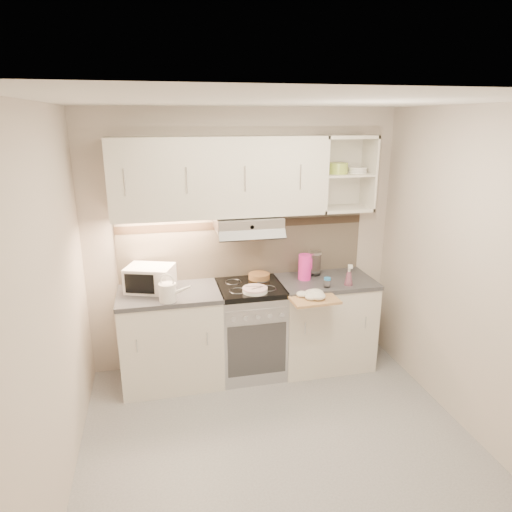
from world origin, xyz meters
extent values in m
plane|color=#9C9C9F|center=(0.00, 0.00, 0.00)|extent=(3.00, 3.00, 0.00)
cube|color=beige|center=(0.00, 1.40, 1.25)|extent=(3.00, 0.04, 2.50)
cube|color=beige|center=(0.00, -1.40, 1.25)|extent=(3.00, 0.04, 2.50)
cube|color=beige|center=(-1.50, 0.00, 1.25)|extent=(0.04, 2.80, 2.50)
cube|color=beige|center=(1.50, 0.00, 1.25)|extent=(0.04, 2.80, 2.50)
cube|color=white|center=(0.00, 0.00, 2.50)|extent=(3.00, 2.80, 0.04)
cube|color=#C6B299|center=(0.00, 1.39, 1.22)|extent=(2.40, 0.02, 0.64)
cube|color=#33261C|center=(0.00, 1.38, 1.42)|extent=(2.40, 0.01, 0.08)
cube|color=silver|center=(-0.25, 1.23, 1.90)|extent=(1.90, 0.34, 0.70)
cube|color=silver|center=(0.95, 1.23, 1.90)|extent=(0.50, 0.34, 0.70)
cylinder|color=#9DB947|center=(0.87, 1.23, 1.95)|extent=(0.19, 0.19, 0.10)
cylinder|color=white|center=(1.07, 1.23, 1.93)|extent=(0.18, 0.18, 0.06)
cube|color=#B7B7BC|center=(0.00, 1.20, 1.48)|extent=(0.60, 0.40, 0.12)
cube|color=silver|center=(-0.75, 1.10, 0.43)|extent=(0.90, 0.60, 0.86)
cube|color=#47474C|center=(-0.75, 1.10, 0.88)|extent=(0.92, 0.62, 0.04)
cube|color=silver|center=(0.75, 1.10, 0.43)|extent=(0.90, 0.60, 0.86)
cube|color=#47474C|center=(0.75, 1.10, 0.88)|extent=(0.92, 0.62, 0.04)
cube|color=#B7B7BC|center=(0.00, 1.10, 0.42)|extent=(0.60, 0.58, 0.85)
cube|color=black|center=(0.00, 1.10, 0.88)|extent=(0.60, 0.60, 0.05)
cube|color=white|center=(-0.91, 1.18, 1.01)|extent=(0.48, 0.42, 0.23)
cube|color=black|center=(-0.91, 1.03, 1.01)|extent=(0.25, 0.10, 0.18)
cylinder|color=white|center=(-0.76, 0.88, 0.98)|extent=(0.15, 0.15, 0.16)
cone|color=white|center=(-0.66, 0.84, 1.00)|extent=(0.20, 0.11, 0.12)
torus|color=white|center=(-0.76, 0.88, 1.08)|extent=(0.13, 0.06, 0.13)
cylinder|color=white|center=(0.01, 0.92, 0.91)|extent=(0.23, 0.23, 0.01)
cylinder|color=white|center=(0.01, 0.92, 0.92)|extent=(0.23, 0.23, 0.01)
cylinder|color=white|center=(0.01, 0.92, 0.94)|extent=(0.23, 0.23, 0.01)
cube|color=silver|center=(0.01, 0.92, 0.95)|extent=(0.14, 0.02, 0.01)
cylinder|color=#B58B4A|center=(0.12, 1.26, 0.93)|extent=(0.21, 0.21, 0.05)
cylinder|color=#FF2CA8|center=(0.55, 1.15, 1.02)|extent=(0.12, 0.12, 0.25)
cube|color=#FF2CA8|center=(0.61, 1.15, 1.05)|extent=(0.02, 0.03, 0.10)
cylinder|color=white|center=(0.69, 1.25, 1.01)|extent=(0.12, 0.12, 0.22)
cylinder|color=#B7B7BC|center=(0.69, 1.25, 1.13)|extent=(0.13, 0.13, 0.02)
cylinder|color=white|center=(0.68, 0.89, 0.94)|extent=(0.06, 0.06, 0.07)
cylinder|color=#287ECC|center=(0.68, 0.89, 0.98)|extent=(0.06, 0.06, 0.02)
cone|color=pink|center=(0.90, 0.91, 0.97)|extent=(0.08, 0.08, 0.13)
cube|color=#A68053|center=(0.49, 0.75, 0.87)|extent=(0.43, 0.39, 0.02)
camera|label=1|loc=(-0.83, -2.82, 2.40)|focal=32.00mm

